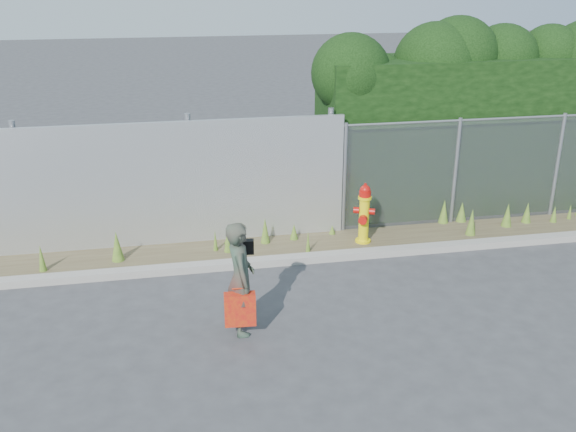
% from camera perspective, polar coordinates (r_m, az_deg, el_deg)
% --- Properties ---
extents(ground, '(80.00, 80.00, 0.00)m').
position_cam_1_polar(ground, '(9.18, 3.53, -8.83)').
color(ground, '#38383B').
rests_on(ground, ground).
extents(curb, '(16.00, 0.22, 0.12)m').
position_cam_1_polar(curb, '(10.71, 1.18, -3.82)').
color(curb, gray).
rests_on(curb, ground).
extents(weed_strip, '(16.00, 1.30, 0.53)m').
position_cam_1_polar(weed_strip, '(11.42, 3.14, -1.87)').
color(weed_strip, brown).
rests_on(weed_strip, ground).
extents(corrugated_fence, '(8.50, 0.21, 2.30)m').
position_cam_1_polar(corrugated_fence, '(11.31, -16.43, 2.36)').
color(corrugated_fence, '#B9BCC1').
rests_on(corrugated_fence, ground).
extents(chainlink_fence, '(6.50, 0.07, 2.05)m').
position_cam_1_polar(chainlink_fence, '(12.90, 18.88, 4.03)').
color(chainlink_fence, gray).
rests_on(chainlink_fence, ground).
extents(hedge, '(7.58, 1.98, 3.76)m').
position_cam_1_polar(hedge, '(13.69, 18.79, 9.65)').
color(hedge, black).
rests_on(hedge, ground).
extents(fire_hydrant, '(0.37, 0.33, 1.11)m').
position_cam_1_polar(fire_hydrant, '(11.34, 6.79, 0.12)').
color(fire_hydrant, yellow).
rests_on(fire_hydrant, ground).
extents(woman, '(0.38, 0.58, 1.58)m').
position_cam_1_polar(woman, '(8.47, -4.25, -5.54)').
color(woman, '#0F644A').
rests_on(woman, ground).
extents(red_tote_bag, '(0.41, 0.15, 0.54)m').
position_cam_1_polar(red_tote_bag, '(8.47, -4.29, -8.25)').
color(red_tote_bag, '#B60A13').
extents(black_shoulder_bag, '(0.26, 0.11, 0.19)m').
position_cam_1_polar(black_shoulder_bag, '(8.55, -3.92, -2.75)').
color(black_shoulder_bag, black).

